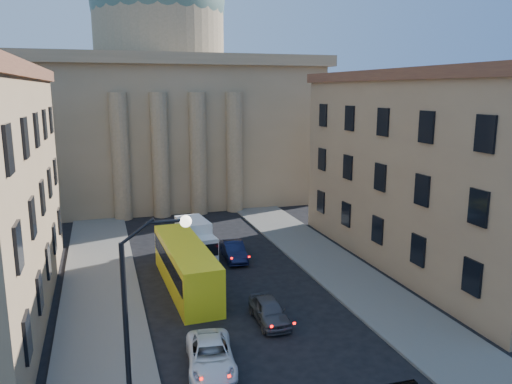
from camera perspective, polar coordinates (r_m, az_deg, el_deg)
sidewalk_left at (r=30.48m, az=-17.19°, el=-14.61°), size 5.00×60.00×0.15m
sidewalk_right at (r=34.68m, az=12.72°, el=-11.06°), size 5.00×60.00×0.15m
church at (r=65.44m, az=-10.66°, el=10.22°), size 68.02×28.76×36.60m
building_right at (r=40.63m, az=20.76°, el=2.59°), size 11.60×26.60×14.70m
street_lamp at (r=19.24m, az=-13.09°, el=-13.28°), size 2.62×0.44×8.83m
car_left_mid at (r=25.46m, az=-5.20°, el=-18.13°), size 2.83×5.07×1.34m
car_right_far at (r=29.73m, az=1.50°, el=-13.41°), size 1.75×4.14×1.40m
car_right_distant at (r=39.85m, az=-2.56°, el=-6.74°), size 1.81×4.49×1.45m
city_bus at (r=34.40m, az=-8.04°, el=-8.24°), size 2.93×11.03×3.08m
box_truck at (r=40.60m, az=-6.88°, el=-5.50°), size 2.59×5.48×2.91m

